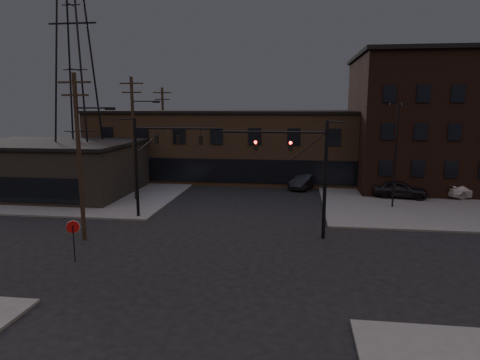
{
  "coord_description": "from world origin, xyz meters",
  "views": [
    {
      "loc": [
        4.66,
        -24.06,
        9.01
      ],
      "look_at": [
        0.46,
        6.78,
        3.5
      ],
      "focal_mm": 32.0,
      "sensor_mm": 36.0,
      "label": 1
    }
  ],
  "objects_px": {
    "traffic_signal_far": "(151,156)",
    "parked_car_lot_b": "(469,190)",
    "stop_sign": "(73,231)",
    "car_crossing": "(305,181)",
    "traffic_signal_near": "(308,167)",
    "parked_car_lot_a": "(400,189)"
  },
  "relations": [
    {
      "from": "traffic_signal_near",
      "to": "car_crossing",
      "type": "bearing_deg",
      "value": 89.53
    },
    {
      "from": "stop_sign",
      "to": "parked_car_lot_a",
      "type": "height_order",
      "value": "stop_sign"
    },
    {
      "from": "traffic_signal_near",
      "to": "parked_car_lot_a",
      "type": "distance_m",
      "value": 16.7
    },
    {
      "from": "parked_car_lot_a",
      "to": "parked_car_lot_b",
      "type": "bearing_deg",
      "value": -70.36
    },
    {
      "from": "traffic_signal_near",
      "to": "parked_car_lot_a",
      "type": "xyz_separation_m",
      "value": [
        9.1,
        13.44,
        -3.93
      ]
    },
    {
      "from": "traffic_signal_far",
      "to": "parked_car_lot_b",
      "type": "height_order",
      "value": "traffic_signal_far"
    },
    {
      "from": "traffic_signal_far",
      "to": "parked_car_lot_a",
      "type": "height_order",
      "value": "traffic_signal_far"
    },
    {
      "from": "traffic_signal_near",
      "to": "traffic_signal_far",
      "type": "height_order",
      "value": "same"
    },
    {
      "from": "parked_car_lot_b",
      "to": "stop_sign",
      "type": "bearing_deg",
      "value": 106.87
    },
    {
      "from": "parked_car_lot_b",
      "to": "car_crossing",
      "type": "distance_m",
      "value": 15.92
    },
    {
      "from": "parked_car_lot_a",
      "to": "car_crossing",
      "type": "distance_m",
      "value": 9.87
    },
    {
      "from": "stop_sign",
      "to": "parked_car_lot_b",
      "type": "xyz_separation_m",
      "value": [
        29.11,
        20.95,
        -0.99
      ]
    },
    {
      "from": "traffic_signal_near",
      "to": "parked_car_lot_b",
      "type": "distance_m",
      "value": 21.77
    },
    {
      "from": "stop_sign",
      "to": "parked_car_lot_a",
      "type": "relative_size",
      "value": 0.5
    },
    {
      "from": "traffic_signal_near",
      "to": "parked_car_lot_b",
      "type": "relative_size",
      "value": 1.65
    },
    {
      "from": "car_crossing",
      "to": "parked_car_lot_b",
      "type": "bearing_deg",
      "value": 13.03
    },
    {
      "from": "stop_sign",
      "to": "car_crossing",
      "type": "xyz_separation_m",
      "value": [
        13.5,
        24.07,
        -1.01
      ]
    },
    {
      "from": "parked_car_lot_a",
      "to": "traffic_signal_far",
      "type": "bearing_deg",
      "value": 126.03
    },
    {
      "from": "parked_car_lot_b",
      "to": "parked_car_lot_a",
      "type": "bearing_deg",
      "value": 79.87
    },
    {
      "from": "parked_car_lot_a",
      "to": "car_crossing",
      "type": "xyz_separation_m",
      "value": [
        -8.96,
        4.14,
        -0.17
      ]
    },
    {
      "from": "parked_car_lot_a",
      "to": "car_crossing",
      "type": "height_order",
      "value": "parked_car_lot_a"
    },
    {
      "from": "traffic_signal_near",
      "to": "stop_sign",
      "type": "height_order",
      "value": "traffic_signal_near"
    }
  ]
}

